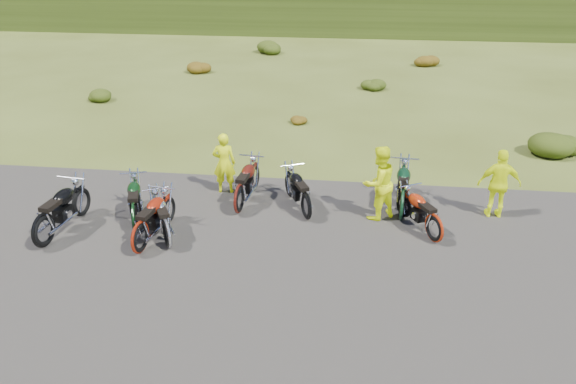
# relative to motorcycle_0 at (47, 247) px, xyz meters

# --- Properties ---
(ground) EXTENTS (300.00, 300.00, 0.00)m
(ground) POSITION_rel_motorcycle_0_xyz_m (5.17, 0.47, 0.00)
(ground) COLOR #3F4717
(ground) RESTS_ON ground
(gravel_pad) EXTENTS (20.00, 12.00, 0.04)m
(gravel_pad) POSITION_rel_motorcycle_0_xyz_m (5.17, -1.53, 0.00)
(gravel_pad) COLOR black
(gravel_pad) RESTS_ON ground
(hill_slope) EXTENTS (300.00, 45.97, 9.37)m
(hill_slope) POSITION_rel_motorcycle_0_xyz_m (5.17, 50.47, 0.00)
(hill_slope) COLOR #2F3F15
(hill_slope) RESTS_ON ground
(shrub_1) EXTENTS (1.03, 1.03, 0.61)m
(shrub_1) POSITION_rel_motorcycle_0_xyz_m (-3.93, 11.77, 0.31)
(shrub_1) COLOR #21370D
(shrub_1) RESTS_ON ground
(shrub_2) EXTENTS (1.30, 1.30, 0.77)m
(shrub_2) POSITION_rel_motorcycle_0_xyz_m (-1.03, 17.07, 0.38)
(shrub_2) COLOR #61330C
(shrub_2) RESTS_ON ground
(shrub_3) EXTENTS (1.56, 1.56, 0.92)m
(shrub_3) POSITION_rel_motorcycle_0_xyz_m (1.87, 22.37, 0.46)
(shrub_3) COLOR #21370D
(shrub_3) RESTS_ON ground
(shrub_4) EXTENTS (0.77, 0.77, 0.45)m
(shrub_4) POSITION_rel_motorcycle_0_xyz_m (4.77, 9.67, 0.23)
(shrub_4) COLOR #61330C
(shrub_4) RESTS_ON ground
(shrub_5) EXTENTS (1.03, 1.03, 0.61)m
(shrub_5) POSITION_rel_motorcycle_0_xyz_m (7.67, 14.97, 0.31)
(shrub_5) COLOR #21370D
(shrub_5) RESTS_ON ground
(shrub_6) EXTENTS (1.30, 1.30, 0.77)m
(shrub_6) POSITION_rel_motorcycle_0_xyz_m (10.57, 20.27, 0.38)
(shrub_6) COLOR #61330C
(shrub_6) RESTS_ON ground
(shrub_7) EXTENTS (1.56, 1.56, 0.92)m
(shrub_7) POSITION_rel_motorcycle_0_xyz_m (13.47, 7.57, 0.46)
(shrub_7) COLOR #21370D
(shrub_7) RESTS_ON ground
(motorcycle_0) EXTENTS (1.03, 2.37, 1.20)m
(motorcycle_0) POSITION_rel_motorcycle_0_xyz_m (0.00, 0.00, 0.00)
(motorcycle_0) COLOR black
(motorcycle_0) RESTS_ON ground
(motorcycle_1) EXTENTS (1.00, 2.20, 1.11)m
(motorcycle_1) POSITION_rel_motorcycle_0_xyz_m (2.27, 0.01, 0.00)
(motorcycle_1) COLOR maroon
(motorcycle_1) RESTS_ON ground
(motorcycle_2) EXTENTS (1.32, 2.19, 1.09)m
(motorcycle_2) POSITION_rel_motorcycle_0_xyz_m (1.80, 0.91, 0.00)
(motorcycle_2) COLOR black
(motorcycle_2) RESTS_ON ground
(motorcycle_3) EXTENTS (1.55, 2.04, 1.04)m
(motorcycle_3) POSITION_rel_motorcycle_0_xyz_m (2.80, 0.29, 0.00)
(motorcycle_3) COLOR #BABBC0
(motorcycle_3) RESTS_ON ground
(motorcycle_4) EXTENTS (0.95, 2.23, 1.14)m
(motorcycle_4) POSITION_rel_motorcycle_0_xyz_m (4.08, 2.20, 0.00)
(motorcycle_4) COLOR #48120C
(motorcycle_4) RESTS_ON ground
(motorcycle_5) EXTENTS (1.45, 2.10, 1.05)m
(motorcycle_5) POSITION_rel_motorcycle_0_xyz_m (5.82, 2.06, 0.00)
(motorcycle_5) COLOR black
(motorcycle_5) RESTS_ON ground
(motorcycle_6) EXTENTS (1.49, 2.01, 1.02)m
(motorcycle_6) POSITION_rel_motorcycle_0_xyz_m (8.86, 1.29, 0.00)
(motorcycle_6) COLOR #9B240B
(motorcycle_6) RESTS_ON ground
(motorcycle_7) EXTENTS (0.93, 2.32, 1.19)m
(motorcycle_7) POSITION_rel_motorcycle_0_xyz_m (8.18, 2.32, 0.00)
(motorcycle_7) COLOR black
(motorcycle_7) RESTS_ON ground
(person_middle) EXTENTS (0.66, 0.47, 1.71)m
(person_middle) POSITION_rel_motorcycle_0_xyz_m (3.45, 3.38, 0.85)
(person_middle) COLOR #D5E50C
(person_middle) RESTS_ON ground
(person_right_a) EXTENTS (1.17, 1.14, 1.90)m
(person_right_a) POSITION_rel_motorcycle_0_xyz_m (7.57, 2.34, 0.95)
(person_right_a) COLOR #D5E50C
(person_right_a) RESTS_ON ground
(person_right_b) EXTENTS (1.06, 0.46, 1.78)m
(person_right_b) POSITION_rel_motorcycle_0_xyz_m (10.55, 2.78, 0.89)
(person_right_b) COLOR #D5E50C
(person_right_b) RESTS_ON ground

